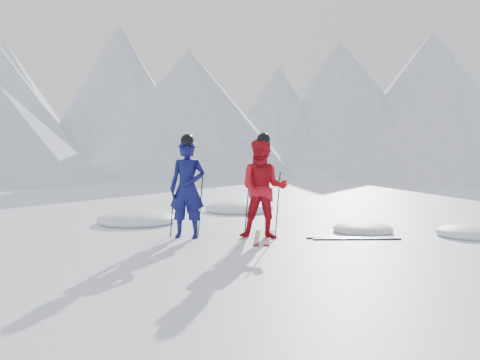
{
  "coord_description": "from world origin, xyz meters",
  "views": [
    {
      "loc": [
        -2.16,
        -10.18,
        1.66
      ],
      "look_at": [
        -1.64,
        0.5,
        1.1
      ],
      "focal_mm": 38.0,
      "sensor_mm": 36.0,
      "label": 1
    }
  ],
  "objects": [
    {
      "name": "pole_blue_left",
      "position": [
        -3.01,
        -0.07,
        0.64
      ],
      "size": [
        0.13,
        0.09,
        1.29
      ],
      "primitive_type": "cylinder",
      "rotation": [
        0.05,
        0.08,
        0.0
      ],
      "color": "black",
      "rests_on": "ground"
    },
    {
      "name": "ski_worn_right",
      "position": [
        -1.11,
        -0.37,
        0.01
      ],
      "size": [
        0.39,
        1.69,
        0.03
      ],
      "primitive_type": "cube",
      "rotation": [
        0.0,
        0.0,
        -0.18
      ],
      "color": "black",
      "rests_on": "ground"
    },
    {
      "name": "pole_blue_right",
      "position": [
        -2.46,
        0.03,
        0.64
      ],
      "size": [
        0.13,
        0.08,
        1.29
      ],
      "primitive_type": "cylinder",
      "rotation": [
        -0.04,
        0.08,
        0.0
      ],
      "color": "black",
      "rests_on": "ground"
    },
    {
      "name": "pole_red_left",
      "position": [
        -1.53,
        -0.12,
        0.65
      ],
      "size": [
        0.13,
        0.1,
        1.3
      ],
      "primitive_type": "cylinder",
      "rotation": [
        0.06,
        0.08,
        0.0
      ],
      "color": "black",
      "rests_on": "ground"
    },
    {
      "name": "pole_red_right",
      "position": [
        -0.93,
        -0.22,
        0.65
      ],
      "size": [
        0.13,
        0.09,
        1.3
      ],
      "primitive_type": "cylinder",
      "rotation": [
        -0.05,
        0.08,
        0.0
      ],
      "color": "black",
      "rests_on": "ground"
    },
    {
      "name": "mountain_range",
      "position": [
        5.71,
        35.31,
        6.72
      ],
      "size": [
        106.15,
        62.94,
        15.53
      ],
      "color": "#B2BCD1",
      "rests_on": "ground"
    },
    {
      "name": "ski_worn_left",
      "position": [
        -1.35,
        -0.37,
        0.01
      ],
      "size": [
        0.27,
        1.7,
        0.03
      ],
      "primitive_type": "cube",
      "rotation": [
        0.0,
        0.0,
        -0.11
      ],
      "color": "black",
      "rests_on": "ground"
    },
    {
      "name": "skier_red",
      "position": [
        -1.23,
        -0.37,
        0.98
      ],
      "size": [
        1.05,
        0.87,
        1.95
      ],
      "primitive_type": "imported",
      "rotation": [
        0.0,
        0.0,
        -0.14
      ],
      "color": "#B30E1B",
      "rests_on": "ground"
    },
    {
      "name": "ground",
      "position": [
        0.0,
        0.0,
        0.0
      ],
      "size": [
        160.0,
        160.0,
        0.0
      ],
      "primitive_type": "plane",
      "color": "white",
      "rests_on": "ground"
    },
    {
      "name": "snow_lumps",
      "position": [
        -1.5,
        2.4,
        0.0
      ],
      "size": [
        8.64,
        6.27,
        0.43
      ],
      "color": "white",
      "rests_on": "ground"
    },
    {
      "name": "ski_loose_b",
      "position": [
        0.56,
        -0.61,
        0.01
      ],
      "size": [
        1.7,
        0.12,
        0.03
      ],
      "primitive_type": "cube",
      "rotation": [
        0.0,
        0.0,
        1.56
      ],
      "color": "black",
      "rests_on": "ground"
    },
    {
      "name": "ski_loose_a",
      "position": [
        0.46,
        -0.46,
        0.01
      ],
      "size": [
        1.7,
        0.18,
        0.03
      ],
      "primitive_type": "cube",
      "rotation": [
        0.0,
        0.0,
        1.52
      ],
      "color": "black",
      "rests_on": "ground"
    },
    {
      "name": "skier_blue",
      "position": [
        -2.71,
        -0.22,
        0.97
      ],
      "size": [
        0.79,
        0.61,
        1.93
      ],
      "primitive_type": "imported",
      "rotation": [
        0.0,
        0.0,
        -0.23
      ],
      "color": "#0C104C",
      "rests_on": "ground"
    }
  ]
}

